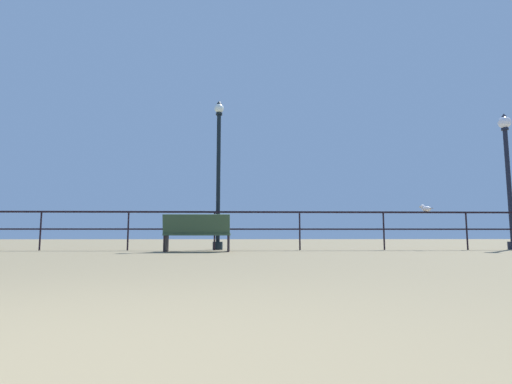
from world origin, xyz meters
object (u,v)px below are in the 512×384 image
(lamppost_center, at_px, (218,171))
(seagull_on_rail, at_px, (426,208))
(lamppost_right, at_px, (508,168))
(bench_near_left, at_px, (197,232))

(lamppost_center, bearing_deg, seagull_on_rail, -3.01)
(lamppost_center, relative_size, lamppost_right, 1.08)
(bench_near_left, bearing_deg, lamppost_center, 71.13)
(lamppost_right, bearing_deg, seagull_on_rail, -173.40)
(lamppost_center, height_order, seagull_on_rail, lamppost_center)
(bench_near_left, distance_m, lamppost_right, 9.18)
(lamppost_right, xyz_separation_m, seagull_on_rail, (-2.65, -0.31, -1.20))
(lamppost_center, bearing_deg, bench_near_left, -108.87)
(lamppost_right, height_order, seagull_on_rail, lamppost_right)
(seagull_on_rail, bearing_deg, bench_near_left, -171.39)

